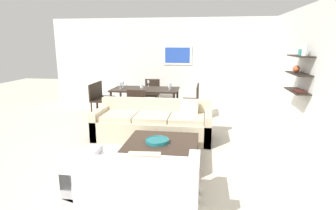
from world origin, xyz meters
TOP-DOWN VIEW (x-y plane):
  - ground_plane at (0.00, 0.00)m, footprint 18.00×18.00m
  - back_wall_unit at (0.30, 3.53)m, footprint 8.40×0.09m
  - right_wall_shelf_unit at (3.03, 0.60)m, footprint 0.34×8.20m
  - sofa_beige at (-0.03, 0.34)m, footprint 2.40×0.90m
  - loveseat_white at (0.26, -2.16)m, footprint 1.47×0.90m
  - coffee_table at (0.34, -0.88)m, footprint 1.16×1.06m
  - decorative_bowl at (0.28, -0.93)m, footprint 0.38×0.38m
  - dining_table at (-0.59, 2.07)m, footprint 1.77×0.93m
  - dining_chair_right_far at (0.70, 2.28)m, footprint 0.44×0.44m
  - dining_chair_left_near at (-1.88, 1.87)m, footprint 0.44×0.44m
  - dining_chair_right_near at (0.70, 1.87)m, footprint 0.44×0.44m
  - dining_chair_left_far at (-1.88, 2.28)m, footprint 0.44×0.44m
  - dining_chair_foot at (-0.59, 1.20)m, footprint 0.44×0.44m
  - dining_chair_head at (-0.59, 2.95)m, footprint 0.44×0.44m
  - wine_glass_foot at (-0.59, 1.67)m, footprint 0.08×0.08m
  - wine_glass_right_near at (0.07, 1.96)m, footprint 0.06×0.06m
  - wine_glass_head at (-0.59, 2.48)m, footprint 0.06×0.06m
  - wine_glass_left_far at (-1.25, 2.19)m, footprint 0.08×0.08m
  - wine_glass_left_near at (-1.25, 1.96)m, footprint 0.07×0.07m
  - wine_glass_right_far at (0.07, 2.19)m, footprint 0.07×0.07m

SIDE VIEW (x-z plane):
  - ground_plane at x=0.00m, z-range 0.00..0.00m
  - coffee_table at x=0.34m, z-range 0.00..0.38m
  - sofa_beige at x=-0.03m, z-range -0.10..0.68m
  - loveseat_white at x=0.26m, z-range -0.10..0.68m
  - decorative_bowl at x=0.28m, z-range 0.38..0.44m
  - dining_chair_right_far at x=0.70m, z-range 0.06..0.94m
  - dining_chair_left_near at x=-1.88m, z-range 0.06..0.94m
  - dining_chair_right_near at x=0.70m, z-range 0.06..0.94m
  - dining_chair_left_far at x=-1.88m, z-range 0.06..0.94m
  - dining_chair_foot at x=-0.59m, z-range 0.06..0.94m
  - dining_chair_head at x=-0.59m, z-range 0.06..0.94m
  - dining_table at x=-0.59m, z-range 0.30..1.05m
  - wine_glass_right_far at x=0.07m, z-range 0.78..0.93m
  - wine_glass_right_near at x=0.07m, z-range 0.78..0.94m
  - wine_glass_left_far at x=-1.25m, z-range 0.78..0.95m
  - wine_glass_foot at x=-0.59m, z-range 0.78..0.95m
  - wine_glass_left_near at x=-1.25m, z-range 0.79..0.96m
  - wine_glass_head at x=-0.59m, z-range 0.79..0.96m
  - right_wall_shelf_unit at x=3.03m, z-range 0.00..2.70m
  - back_wall_unit at x=0.30m, z-range 0.00..2.70m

